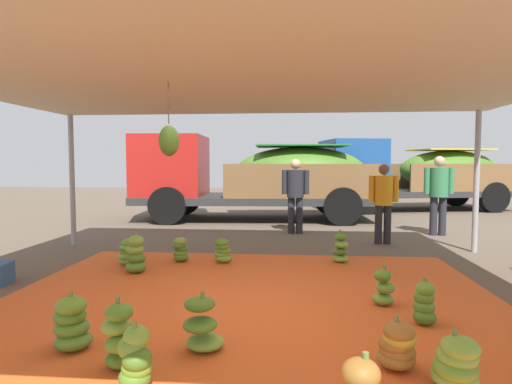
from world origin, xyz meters
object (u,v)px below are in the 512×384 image
Objects in this scene: banana_bunch_13 at (397,346)px; banana_bunch_2 at (384,289)px; banana_bunch_3 at (120,338)px; worker_0 at (439,189)px; banana_bunch_15 at (135,359)px; banana_bunch_4 at (136,255)px; banana_bunch_8 at (456,364)px; cargo_truck_main at (252,175)px; worker_1 at (295,190)px; banana_bunch_0 at (223,251)px; cargo_truck_far at (413,173)px; worker_2 at (383,197)px; banana_bunch_10 at (424,304)px; banana_bunch_5 at (129,252)px; banana_bunch_11 at (180,250)px; banana_bunch_7 at (340,249)px; banana_bunch_12 at (202,326)px; banana_bunch_6 at (72,324)px.

banana_bunch_2 is at bearing 82.20° from banana_bunch_13.
worker_0 reaches higher than banana_bunch_3.
banana_bunch_4 is at bearing 110.64° from banana_bunch_15.
cargo_truck_main reaches higher than banana_bunch_8.
worker_1 is (-3.19, 0.00, -0.04)m from worker_0.
cargo_truck_far reaches higher than banana_bunch_0.
worker_1 is 1.07× the size of worker_2.
banana_bunch_10 is (0.29, -0.53, 0.01)m from banana_bunch_2.
banana_bunch_15 is at bearing -137.29° from banana_bunch_2.
banana_bunch_11 is at bearing 20.62° from banana_bunch_5.
banana_bunch_7 is 8.99m from cargo_truck_far.
banana_bunch_13 is (2.65, -3.43, -0.01)m from banana_bunch_11.
cargo_truck_main and cargo_truck_far have the same top height.
banana_bunch_15 is (-2.27, -0.19, 0.03)m from banana_bunch_8.
banana_bunch_10 is at bearing -77.17° from worker_1.
banana_bunch_0 is at bearing -89.52° from cargo_truck_main.
worker_1 is at bearing 78.06° from banana_bunch_3.
banana_bunch_8 is at bearing -14.03° from banana_bunch_12.
banana_bunch_3 is at bearing -71.58° from banana_bunch_4.
worker_0 is at bearing 35.10° from banana_bunch_0.
banana_bunch_4 is at bearing -100.44° from cargo_truck_main.
banana_bunch_4 is 4.53m from worker_1.
banana_bunch_7 is at bearing 7.75° from banana_bunch_5.
banana_bunch_11 is at bearing -96.97° from cargo_truck_main.
banana_bunch_11 is at bearing 178.23° from banana_bunch_0.
cargo_truck_far is (6.05, 11.75, 1.05)m from banana_bunch_6.
banana_bunch_2 is 0.61m from banana_bunch_10.
banana_bunch_0 is 1.06× the size of banana_bunch_13.
banana_bunch_8 is 0.44m from banana_bunch_13.
worker_1 reaches higher than banana_bunch_15.
banana_bunch_7 is 1.09× the size of banana_bunch_15.
banana_bunch_6 is 1.07× the size of banana_bunch_10.
banana_bunch_8 is 5.72m from worker_2.
banana_bunch_12 is at bearing -122.63° from worker_0.
banana_bunch_10 is at bearing 23.31° from banana_bunch_3.
banana_bunch_10 is 4.47m from worker_2.
banana_bunch_12 is at bearing -87.38° from cargo_truck_main.
banana_bunch_3 reaches higher than banana_bunch_6.
banana_bunch_4 is 0.37× the size of worker_2.
banana_bunch_7 is at bearing 52.47° from banana_bunch_6.
worker_2 reaches higher than banana_bunch_3.
banana_bunch_3 reaches higher than banana_bunch_5.
worker_1 is (0.84, 6.29, 0.78)m from banana_bunch_12.
cargo_truck_far reaches higher than banana_bunch_10.
banana_bunch_7 is 1.03× the size of banana_bunch_12.
banana_bunch_10 is 2.23m from banana_bunch_12.
banana_bunch_8 is (0.39, -3.89, -0.03)m from banana_bunch_7.
banana_bunch_7 is 5.67m from cargo_truck_main.
worker_1 reaches higher than banana_bunch_10.
cargo_truck_far is (5.49, 12.05, 1.02)m from banana_bunch_3.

